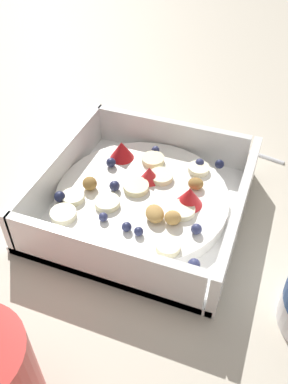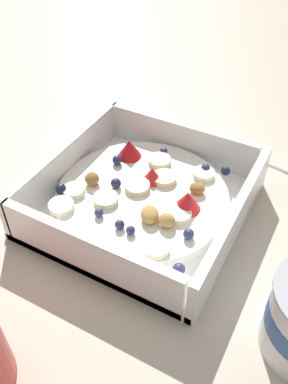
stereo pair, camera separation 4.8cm
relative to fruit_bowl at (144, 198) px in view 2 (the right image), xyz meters
name	(u,v)px [view 2 (the right image)]	position (x,y,z in m)	size (l,w,h in m)	color
ground_plane	(137,216)	(0.01, 0.00, -0.02)	(2.40, 2.40, 0.00)	beige
fruit_bowl	(144,198)	(0.00, 0.00, 0.00)	(0.23, 0.23, 0.06)	white
spoon	(218,140)	(-0.17, 0.03, -0.01)	(0.05, 0.17, 0.01)	silver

